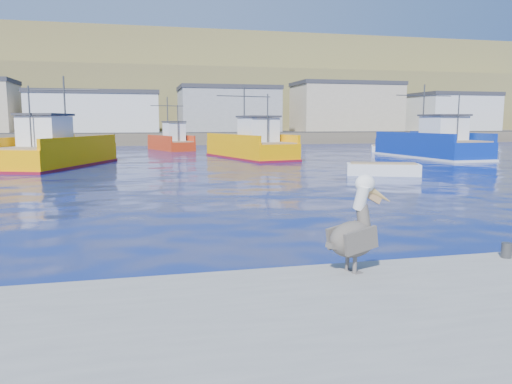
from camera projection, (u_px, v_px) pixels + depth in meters
ground at (305, 249)px, 12.50m from camera, size 260.00×260.00×0.00m
dock_bollards at (396, 258)px, 9.27m from camera, size 36.20×0.20×0.30m
far_shore at (154, 97)px, 116.50m from camera, size 200.00×81.00×24.00m
trawler_yellow_a at (57, 152)px, 35.33m from camera, size 7.64×12.03×6.53m
trawler_yellow_b at (251, 147)px, 43.52m from camera, size 6.39×11.69×6.49m
trawler_blue at (432, 145)px, 44.50m from camera, size 5.78×12.31×6.61m
boat_orange at (172, 141)px, 56.23m from camera, size 5.00×8.06×5.98m
skiff_mid at (383, 170)px, 29.74m from camera, size 4.48×2.95×0.92m
skiff_far at (378, 149)px, 54.10m from camera, size 2.84×4.04×0.83m
skiff_extra at (489, 155)px, 43.36m from camera, size 3.69×3.88×0.86m
pelican at (355, 231)px, 8.83m from camera, size 1.40×0.79×1.74m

